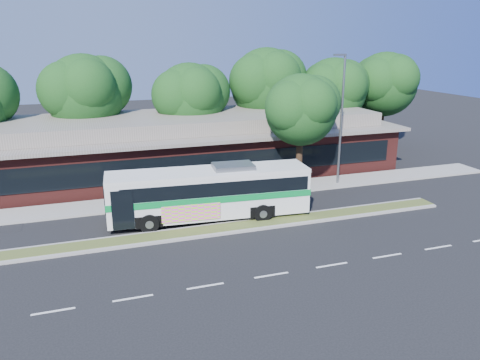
# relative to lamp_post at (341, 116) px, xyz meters

# --- Properties ---
(ground) EXTENTS (120.00, 120.00, 0.00)m
(ground) POSITION_rel_lamp_post_xyz_m (-9.56, -6.00, -4.90)
(ground) COLOR black
(ground) RESTS_ON ground
(median_strip) EXTENTS (26.00, 1.10, 0.15)m
(median_strip) POSITION_rel_lamp_post_xyz_m (-9.56, -5.40, -4.83)
(median_strip) COLOR #455223
(median_strip) RESTS_ON ground
(sidewalk) EXTENTS (44.00, 2.60, 0.12)m
(sidewalk) POSITION_rel_lamp_post_xyz_m (-9.56, 0.40, -4.84)
(sidewalk) COLOR gray
(sidewalk) RESTS_ON ground
(plaza_building) EXTENTS (33.20, 11.20, 4.45)m
(plaza_building) POSITION_rel_lamp_post_xyz_m (-9.56, 6.99, -2.77)
(plaza_building) COLOR #4F1C18
(plaza_building) RESTS_ON ground
(lamp_post) EXTENTS (0.93, 0.18, 9.07)m
(lamp_post) POSITION_rel_lamp_post_xyz_m (0.00, 0.00, 0.00)
(lamp_post) COLOR slate
(lamp_post) RESTS_ON ground
(tree_bg_b) EXTENTS (6.69, 6.00, 9.00)m
(tree_bg_b) POSITION_rel_lamp_post_xyz_m (-16.13, 10.14, 1.24)
(tree_bg_b) COLOR black
(tree_bg_b) RESTS_ON ground
(tree_bg_c) EXTENTS (6.24, 5.60, 8.26)m
(tree_bg_c) POSITION_rel_lamp_post_xyz_m (-8.16, 9.13, 0.69)
(tree_bg_c) COLOR black
(tree_bg_c) RESTS_ON ground
(tree_bg_d) EXTENTS (6.91, 6.20, 9.37)m
(tree_bg_d) POSITION_rel_lamp_post_xyz_m (-1.12, 10.15, 1.52)
(tree_bg_d) COLOR black
(tree_bg_d) RESTS_ON ground
(tree_bg_e) EXTENTS (6.47, 5.80, 8.50)m
(tree_bg_e) POSITION_rel_lamp_post_xyz_m (4.85, 9.14, 0.84)
(tree_bg_e) COLOR black
(tree_bg_e) RESTS_ON ground
(tree_bg_f) EXTENTS (6.69, 6.00, 8.92)m
(tree_bg_f) POSITION_rel_lamp_post_xyz_m (10.87, 10.14, 1.16)
(tree_bg_f) COLOR black
(tree_bg_f) RESTS_ON ground
(transit_bus) EXTENTS (11.56, 3.32, 3.20)m
(transit_bus) POSITION_rel_lamp_post_xyz_m (-10.34, -3.61, -3.12)
(transit_bus) COLOR silver
(transit_bus) RESTS_ON ground
(sidewalk_tree) EXTENTS (5.31, 4.76, 7.87)m
(sidewalk_tree) POSITION_rel_lamp_post_xyz_m (-2.72, 0.10, 0.69)
(sidewalk_tree) COLOR black
(sidewalk_tree) RESTS_ON ground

